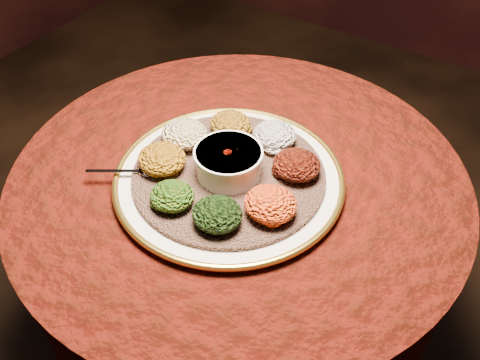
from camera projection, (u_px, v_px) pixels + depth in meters
The scene contains 13 objects.
table at pixel (239, 230), 1.24m from camera, with size 0.96×0.96×0.73m.
platter at pixel (229, 179), 1.09m from camera, with size 0.47×0.47×0.02m.
injera at pixel (229, 175), 1.08m from camera, with size 0.39×0.39×0.01m, color brown.
stew_bowl at pixel (229, 161), 1.05m from camera, with size 0.14×0.14×0.06m.
spoon at pixel (141, 171), 1.07m from camera, with size 0.13×0.08×0.01m.
portion_ayib at pixel (275, 135), 1.13m from camera, with size 0.09×0.09×0.04m, color beige.
portion_kitfo at pixel (297, 165), 1.06m from camera, with size 0.10×0.09×0.05m, color black.
portion_tikil at pixel (270, 204), 0.98m from camera, with size 0.10×0.09×0.05m, color #C69410.
portion_gomen at pixel (217, 214), 0.96m from camera, with size 0.09×0.09×0.05m, color black.
portion_mixveg at pixel (172, 196), 1.00m from camera, with size 0.09×0.08×0.04m, color #9A3009.
portion_kik at pixel (162, 159), 1.07m from camera, with size 0.10×0.09×0.05m, color #A1650E.
portion_timatim at pixel (185, 134), 1.13m from camera, with size 0.10×0.09×0.05m, color maroon.
portion_shiro at pixel (230, 124), 1.16m from camera, with size 0.09×0.08×0.04m, color #8B6410.
Camera 1 is at (0.45, -0.69, 1.49)m, focal length 40.00 mm.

